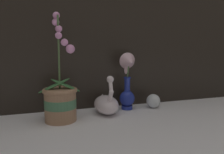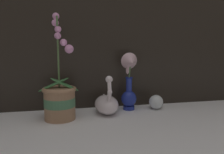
% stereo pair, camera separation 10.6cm
% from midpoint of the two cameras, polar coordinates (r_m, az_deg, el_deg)
% --- Properties ---
extents(ground_plane, '(2.80, 2.80, 0.00)m').
position_cam_midpoint_polar(ground_plane, '(0.97, 4.17, -12.12)').
color(ground_plane, white).
extents(orchid_potted_plant, '(0.19, 0.15, 0.48)m').
position_cam_midpoint_polar(orchid_potted_plant, '(1.02, -10.62, -5.45)').
color(orchid_potted_plant, '#9E7556').
rests_on(orchid_potted_plant, ground_plane).
extents(swan_figurine, '(0.12, 0.20, 0.20)m').
position_cam_midpoint_polar(swan_figurine, '(1.10, 1.30, -6.91)').
color(swan_figurine, white).
rests_on(swan_figurine, ground_plane).
extents(blue_vase, '(0.09, 0.11, 0.30)m').
position_cam_midpoint_polar(blue_vase, '(1.14, 7.28, -1.71)').
color(blue_vase, navy).
rests_on(blue_vase, ground_plane).
extents(glass_sphere, '(0.08, 0.08, 0.08)m').
position_cam_midpoint_polar(glass_sphere, '(1.21, 13.93, -6.38)').
color(glass_sphere, silver).
rests_on(glass_sphere, ground_plane).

